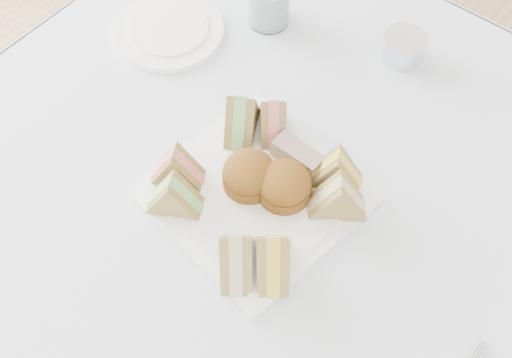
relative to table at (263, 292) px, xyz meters
The scene contains 17 objects.
floor 0.37m from the table, ahead, with size 4.00×4.00×0.00m, color #9E7751.
table is the anchor object (origin of this frame).
tablecloth 0.37m from the table, ahead, with size 1.02×1.02×0.01m, color silver.
serving_plate 0.38m from the table, 97.52° to the right, with size 0.26×0.26×0.01m, color white.
sandwich_fl_a 0.44m from the table, 146.40° to the right, with size 0.08×0.04×0.07m, color #9D8554, non-canonical shape.
sandwich_fl_b 0.44m from the table, 125.73° to the right, with size 0.08×0.04×0.07m, color #9D8554, non-canonical shape.
sandwich_fr_a 0.45m from the table, 48.07° to the right, with size 0.09×0.04×0.08m, color #9D8554, non-canonical shape.
sandwich_fr_b 0.45m from the table, 68.77° to the right, with size 0.09×0.04×0.08m, color #9D8554, non-canonical shape.
sandwich_bl_a 0.44m from the table, 148.73° to the left, with size 0.09×0.04×0.08m, color #9D8554, non-canonical shape.
sandwich_bl_b 0.43m from the table, 122.49° to the left, with size 0.08×0.04×0.07m, color #9D8554, non-canonical shape.
sandwich_br_a 0.44m from the table, 16.91° to the left, with size 0.08×0.04×0.07m, color #9D8554, non-canonical shape.
sandwich_br_b 0.43m from the table, 43.20° to the left, with size 0.08×0.04×0.07m, color #9D8554, non-canonical shape.
scone_left 0.41m from the table, 147.98° to the right, with size 0.08×0.08×0.05m, color brown.
scone_right 0.41m from the table, ahead, with size 0.08×0.08×0.05m, color brown.
pastry_slice 0.41m from the table, 78.40° to the left, with size 0.08×0.03×0.04m, color tan.
side_plate 0.52m from the table, 156.02° to the left, with size 0.19×0.19×0.01m, color white.
tea_strainer 0.52m from the table, 87.53° to the left, with size 0.07×0.07×0.04m, color silver.
Camera 1 is at (0.29, -0.39, 1.53)m, focal length 45.00 mm.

